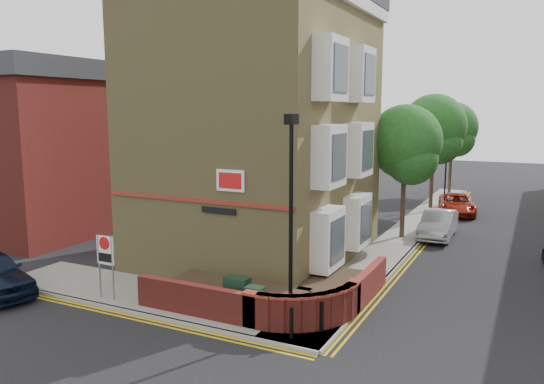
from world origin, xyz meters
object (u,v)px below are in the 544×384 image
at_px(silver_car_near, 438,224).
at_px(utility_cabinet_large, 237,295).
at_px(zone_sign, 105,255).
at_px(lamppost, 291,220).

bearing_deg(silver_car_near, utility_cabinet_large, -106.58).
distance_m(zone_sign, silver_car_near, 16.98).
height_order(utility_cabinet_large, silver_car_near, silver_car_near).
bearing_deg(silver_car_near, lamppost, -98.99).
distance_m(utility_cabinet_large, zone_sign, 4.86).
xyz_separation_m(lamppost, zone_sign, (-6.60, -0.70, -1.70)).
relative_size(utility_cabinet_large, silver_car_near, 0.28).
xyz_separation_m(utility_cabinet_large, zone_sign, (-4.70, -0.80, 0.92)).
xyz_separation_m(zone_sign, silver_car_near, (8.60, 14.61, -0.94)).
bearing_deg(utility_cabinet_large, silver_car_near, 74.23).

